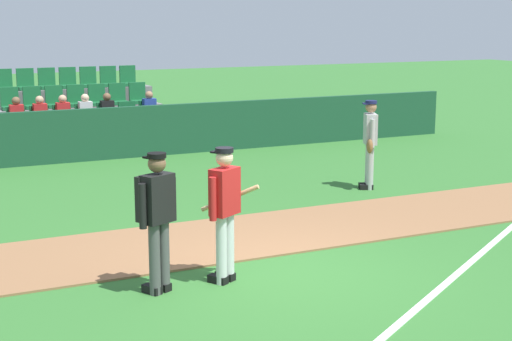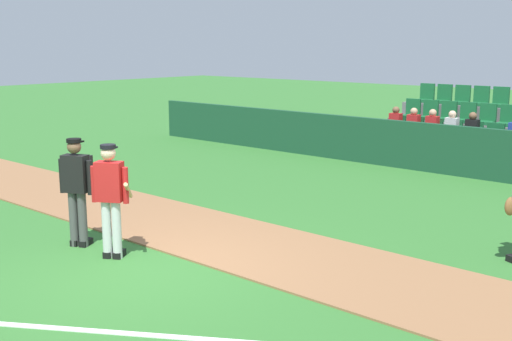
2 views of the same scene
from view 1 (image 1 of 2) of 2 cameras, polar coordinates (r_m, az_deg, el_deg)
name	(u,v)px [view 1 (image 1 of 2)]	position (r m, az deg, el deg)	size (l,w,h in m)	color
ground_plane	(277,275)	(10.43, 1.58, -7.64)	(80.00, 80.00, 0.00)	#33702D
infield_dirt_path	(222,239)	(12.02, -2.50, -5.00)	(28.00, 2.30, 0.03)	#936642
foul_line_chalk	(479,255)	(11.68, 16.00, -5.97)	(12.00, 0.10, 0.01)	white
dugout_fence	(96,134)	(18.89, -11.60, 2.61)	(20.00, 0.16, 1.24)	#19472D
stadium_bleachers	(78,125)	(20.68, -12.90, 3.26)	(4.45, 2.95, 2.05)	slate
batter_red_jersey	(225,209)	(9.89, -2.30, -2.84)	(0.74, 0.70, 1.76)	silver
umpire_home_plate	(157,214)	(9.58, -7.26, -3.19)	(0.54, 0.43, 1.76)	#4C4C4C
runner_grey_jersey	(370,141)	(15.49, 8.33, 2.14)	(0.44, 0.61, 1.76)	#B2B2B2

